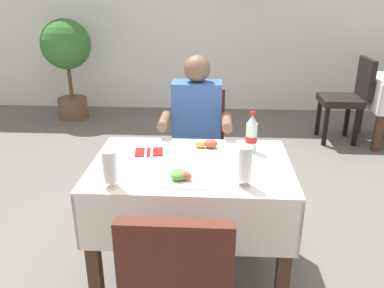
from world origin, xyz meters
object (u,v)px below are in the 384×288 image
object	(u,v)px
chair_far_diner_seat	(197,145)
plate_far_diner	(205,147)
plate_near_camera	(183,177)
chair_near_camera_side	(180,287)
background_chair_left	(349,95)
potted_plant_corner	(67,53)
beer_glass_middle	(110,168)
napkin_cutlery_set	(149,152)
main_dining_table	(191,191)
cola_bottle_primary	(252,134)
beer_glass_left	(245,166)
seated_diner_far	(196,131)

from	to	relation	value
chair_far_diner_seat	plate_far_diner	xyz separation A→B (m)	(0.07, -0.57, 0.22)
chair_far_diner_seat	plate_near_camera	distance (m)	1.02
chair_far_diner_seat	plate_far_diner	bearing A→B (deg)	-82.81
plate_near_camera	chair_near_camera_side	bearing A→B (deg)	-87.33
chair_near_camera_side	background_chair_left	bearing A→B (deg)	62.66
potted_plant_corner	beer_glass_middle	bearing A→B (deg)	-67.12
plate_far_diner	beer_glass_middle	world-z (taller)	beer_glass_middle
plate_near_camera	napkin_cutlery_set	bearing A→B (deg)	123.94
main_dining_table	background_chair_left	bearing A→B (deg)	55.63
chair_near_camera_side	plate_far_diner	xyz separation A→B (m)	(0.07, 1.00, 0.22)
plate_near_camera	cola_bottle_primary	xyz separation A→B (m)	(0.38, 0.42, 0.09)
chair_far_diner_seat	beer_glass_middle	world-z (taller)	chair_far_diner_seat
beer_glass_middle	napkin_cutlery_set	world-z (taller)	beer_glass_middle
beer_glass_middle	potted_plant_corner	world-z (taller)	potted_plant_corner
beer_glass_left	cola_bottle_primary	distance (m)	0.47
chair_far_diner_seat	napkin_cutlery_set	size ratio (longest dim) A/B	4.98
beer_glass_middle	background_chair_left	distance (m)	3.43
potted_plant_corner	napkin_cutlery_set	bearing A→B (deg)	-62.22
beer_glass_left	napkin_cutlery_set	bearing A→B (deg)	143.95
napkin_cutlery_set	beer_glass_left	bearing A→B (deg)	-36.05
plate_far_diner	napkin_cutlery_set	size ratio (longest dim) A/B	1.28
plate_near_camera	cola_bottle_primary	size ratio (longest dim) A/B	0.92
seated_diner_far	chair_near_camera_side	bearing A→B (deg)	-89.99
cola_bottle_primary	beer_glass_left	bearing A→B (deg)	-98.68
seated_diner_far	background_chair_left	distance (m)	2.41
chair_far_diner_seat	chair_near_camera_side	size ratio (longest dim) A/B	1.00
seated_diner_far	cola_bottle_primary	distance (m)	0.61
main_dining_table	napkin_cutlery_set	world-z (taller)	napkin_cutlery_set
potted_plant_corner	plate_far_diner	bearing A→B (deg)	-56.68
seated_diner_far	background_chair_left	size ratio (longest dim) A/B	1.30
chair_near_camera_side	beer_glass_left	xyz separation A→B (m)	(0.29, 0.52, 0.32)
main_dining_table	seated_diner_far	size ratio (longest dim) A/B	0.91
potted_plant_corner	seated_diner_far	bearing A→B (deg)	-53.05
chair_far_diner_seat	beer_glass_middle	bearing A→B (deg)	-109.27
chair_far_diner_seat	plate_far_diner	distance (m)	0.62
cola_bottle_primary	background_chair_left	bearing A→B (deg)	59.69
beer_glass_left	napkin_cutlery_set	xyz separation A→B (m)	(-0.56, 0.40, -0.11)
chair_near_camera_side	beer_glass_left	world-z (taller)	beer_glass_left
plate_near_camera	background_chair_left	xyz separation A→B (m)	(1.68, 2.64, -0.23)
chair_near_camera_side	plate_far_diner	size ratio (longest dim) A/B	3.90
seated_diner_far	potted_plant_corner	distance (m)	3.04
chair_far_diner_seat	background_chair_left	xyz separation A→B (m)	(1.66, 1.64, 0.00)
seated_diner_far	plate_near_camera	size ratio (longest dim) A/B	5.38
chair_far_diner_seat	napkin_cutlery_set	world-z (taller)	chair_far_diner_seat
seated_diner_far	cola_bottle_primary	size ratio (longest dim) A/B	4.93
chair_far_diner_seat	plate_near_camera	size ratio (longest dim) A/B	4.14
plate_near_camera	cola_bottle_primary	world-z (taller)	cola_bottle_primary
plate_near_camera	napkin_cutlery_set	distance (m)	0.43
cola_bottle_primary	potted_plant_corner	world-z (taller)	potted_plant_corner
seated_diner_far	plate_near_camera	bearing A→B (deg)	-91.69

